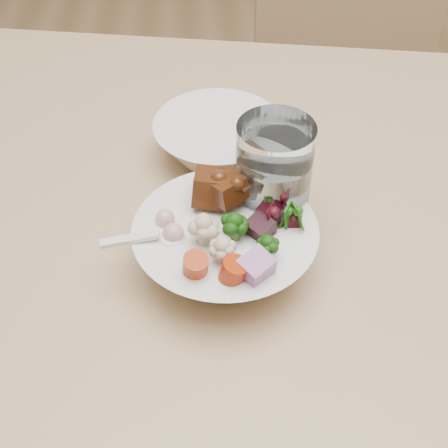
% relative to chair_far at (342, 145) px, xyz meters
% --- Properties ---
extents(chair_far, '(0.38, 0.38, 0.82)m').
position_rel_chair_far_xyz_m(chair_far, '(0.00, 0.00, 0.00)').
color(chair_far, tan).
rests_on(chair_far, ground).
extents(food_bowl, '(0.19, 0.19, 0.10)m').
position_rel_chair_far_xyz_m(food_bowl, '(-0.28, -0.62, 0.36)').
color(food_bowl, white).
rests_on(food_bowl, dining_table).
extents(soup_spoon, '(0.09, 0.03, 0.02)m').
position_rel_chair_far_xyz_m(soup_spoon, '(-0.34, -0.63, 0.38)').
color(soup_spoon, white).
rests_on(soup_spoon, food_bowl).
extents(water_glass, '(0.08, 0.08, 0.14)m').
position_rel_chair_far_xyz_m(water_glass, '(-0.23, -0.56, 0.39)').
color(water_glass, white).
rests_on(water_glass, dining_table).
extents(side_bowl, '(0.16, 0.16, 0.05)m').
position_rel_chair_far_xyz_m(side_bowl, '(-0.28, -0.44, 0.35)').
color(side_bowl, white).
rests_on(side_bowl, dining_table).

